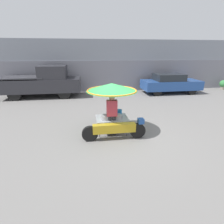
{
  "coord_description": "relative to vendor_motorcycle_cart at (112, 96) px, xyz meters",
  "views": [
    {
      "loc": [
        -1.28,
        -5.87,
        3.04
      ],
      "look_at": [
        -0.35,
        0.34,
        0.87
      ],
      "focal_mm": 28.0,
      "sensor_mm": 36.0,
      "label": 1
    }
  ],
  "objects": [
    {
      "name": "vendor_person",
      "position": [
        -0.04,
        -0.16,
        -0.61
      ],
      "size": [
        0.38,
        0.22,
        1.6
      ],
      "color": "#2D2D33",
      "rests_on": "ground"
    },
    {
      "name": "vendor_motorcycle_cart",
      "position": [
        0.0,
        0.0,
        0.0
      ],
      "size": [
        2.32,
        1.88,
        1.96
      ],
      "color": "black",
      "rests_on": "ground"
    },
    {
      "name": "parked_car",
      "position": [
        5.44,
        6.36,
        -0.74
      ],
      "size": [
        4.35,
        1.82,
        1.47
      ],
      "color": "black",
      "rests_on": "ground"
    },
    {
      "name": "potted_plant",
      "position": [
        10.49,
        6.94,
        -1.05
      ],
      "size": [
        0.58,
        0.58,
        0.79
      ],
      "color": "gray",
      "rests_on": "ground"
    },
    {
      "name": "pickup_truck",
      "position": [
        -3.85,
        6.5,
        -0.47
      ],
      "size": [
        5.29,
        1.88,
        2.15
      ],
      "color": "black",
      "rests_on": "ground"
    },
    {
      "name": "shopfront_building",
      "position": [
        0.35,
        8.73,
        0.45
      ],
      "size": [
        28.0,
        2.06,
        3.94
      ],
      "color": "gray",
      "rests_on": "ground"
    },
    {
      "name": "ground_plane",
      "position": [
        0.35,
        -0.31,
        -1.5
      ],
      "size": [
        36.0,
        36.0,
        0.0
      ],
      "primitive_type": "plane",
      "color": "slate"
    }
  ]
}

